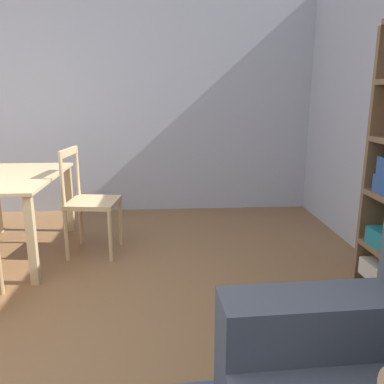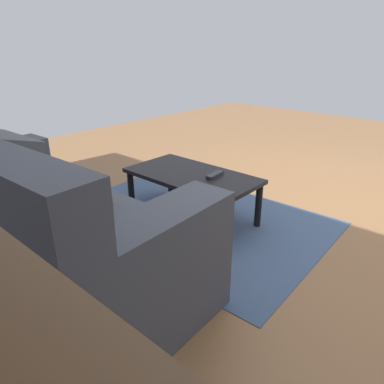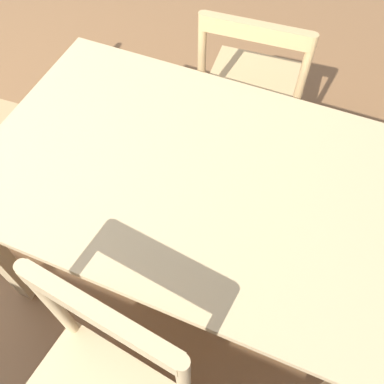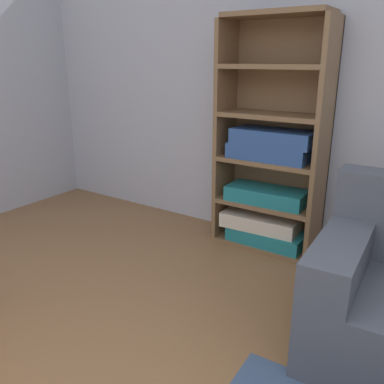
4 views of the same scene
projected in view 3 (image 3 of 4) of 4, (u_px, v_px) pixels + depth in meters
dining_table at (192, 190)px, 1.36m from camera, size 1.30×0.84×0.72m
dining_chair_by_doorway at (253, 91)px, 1.85m from camera, size 0.45×0.45×0.88m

